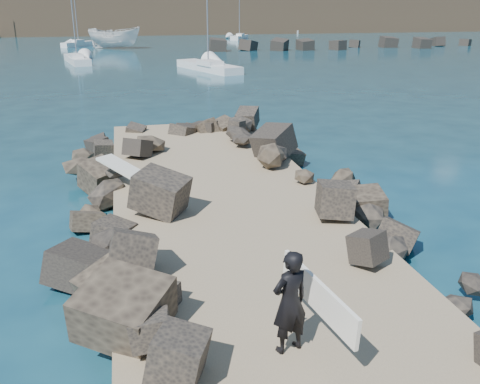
# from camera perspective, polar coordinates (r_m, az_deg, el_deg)

# --- Properties ---
(ground) EXTENTS (800.00, 800.00, 0.00)m
(ground) POSITION_cam_1_polar(r_m,az_deg,el_deg) (14.09, -0.88, -4.42)
(ground) COLOR #0F384C
(ground) RESTS_ON ground
(jetty) EXTENTS (6.00, 26.00, 0.60)m
(jetty) POSITION_cam_1_polar(r_m,az_deg,el_deg) (12.19, 1.02, -6.87)
(jetty) COLOR #8C7759
(jetty) RESTS_ON ground
(riprap_left) EXTENTS (2.60, 22.00, 1.00)m
(riprap_left) POSITION_cam_1_polar(r_m,az_deg,el_deg) (12.29, -12.89, -6.14)
(riprap_left) COLOR black
(riprap_left) RESTS_ON ground
(riprap_right) EXTENTS (2.60, 22.00, 1.00)m
(riprap_right) POSITION_cam_1_polar(r_m,az_deg,el_deg) (13.44, 12.66, -3.82)
(riprap_right) COLOR black
(riprap_right) RESTS_ON ground
(breakwater_secondary) EXTENTS (52.00, 4.00, 1.20)m
(breakwater_secondary) POSITION_cam_1_polar(r_m,az_deg,el_deg) (77.52, 17.17, 14.94)
(breakwater_secondary) COLOR black
(breakwater_secondary) RESTS_ON ground
(surfboard_resting) EXTENTS (1.93, 2.14, 0.08)m
(surfboard_resting) POSITION_cam_1_polar(r_m,az_deg,el_deg) (15.68, -11.64, 1.75)
(surfboard_resting) COLOR silver
(surfboard_resting) RESTS_ON riprap_left
(boat_imported) EXTENTS (7.70, 5.37, 2.79)m
(boat_imported) POSITION_cam_1_polar(r_m,az_deg,el_deg) (74.50, -13.25, 15.74)
(boat_imported) COLOR silver
(boat_imported) RESTS_ON ground
(surfer_with_board) EXTENTS (1.05, 2.07, 1.70)m
(surfer_with_board) POSITION_cam_1_polar(r_m,az_deg,el_deg) (8.30, 5.77, -11.51)
(surfer_with_board) COLOR black
(surfer_with_board) RESTS_ON jetty
(sailboat_d) EXTENTS (4.09, 5.98, 7.45)m
(sailboat_d) POSITION_cam_1_polar(r_m,az_deg,el_deg) (91.23, -0.05, 16.18)
(sailboat_d) COLOR white
(sailboat_d) RESTS_ON ground
(sailboat_c) EXTENTS (4.82, 8.83, 10.33)m
(sailboat_c) POSITION_cam_1_polar(r_m,az_deg,el_deg) (48.85, -3.38, 13.21)
(sailboat_c) COLOR white
(sailboat_c) RESTS_ON ground
(sailboat_a) EXTENTS (3.11, 7.48, 8.79)m
(sailboat_a) POSITION_cam_1_polar(r_m,az_deg,el_deg) (57.32, -16.99, 13.36)
(sailboat_a) COLOR white
(sailboat_a) RESTS_ON ground
(sailboat_b) EXTENTS (4.54, 4.99, 6.84)m
(sailboat_b) POSITION_cam_1_polar(r_m,az_deg,el_deg) (79.19, -16.84, 14.87)
(sailboat_b) COLOR white
(sailboat_b) RESTS_ON ground
(sailboat_f) EXTENTS (3.18, 5.85, 7.09)m
(sailboat_f) POSITION_cam_1_polar(r_m,az_deg,el_deg) (110.72, 5.45, 16.70)
(sailboat_f) COLOR white
(sailboat_f) RESTS_ON ground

